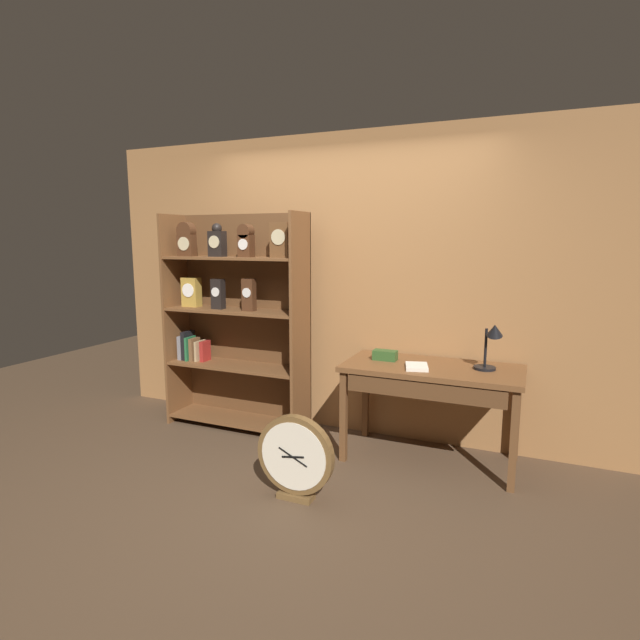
# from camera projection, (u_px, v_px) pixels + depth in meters

# --- Properties ---
(ground_plane) EXTENTS (10.00, 10.00, 0.00)m
(ground_plane) POSITION_uv_depth(u_px,v_px,m) (275.00, 498.00, 3.33)
(ground_plane) COLOR #4C3826
(back_wood_panel) EXTENTS (4.80, 0.05, 2.60)m
(back_wood_panel) POSITION_uv_depth(u_px,v_px,m) (348.00, 286.00, 4.36)
(back_wood_panel) COLOR #9E6B3D
(back_wood_panel) RESTS_ON ground
(bookshelf) EXTENTS (1.32, 0.37, 1.93)m
(bookshelf) POSITION_uv_depth(u_px,v_px,m) (233.00, 317.00, 4.47)
(bookshelf) COLOR brown
(bookshelf) RESTS_ON ground
(workbench) EXTENTS (1.32, 0.65, 0.76)m
(workbench) POSITION_uv_depth(u_px,v_px,m) (431.00, 378.00, 3.77)
(workbench) COLOR brown
(workbench) RESTS_ON ground
(desk_lamp) EXTENTS (0.20, 0.20, 0.37)m
(desk_lamp) POSITION_uv_depth(u_px,v_px,m) (491.00, 343.00, 3.60)
(desk_lamp) COLOR black
(desk_lamp) RESTS_ON workbench
(toolbox_small) EXTENTS (0.19, 0.10, 0.08)m
(toolbox_small) POSITION_uv_depth(u_px,v_px,m) (385.00, 355.00, 3.96)
(toolbox_small) COLOR #2D5123
(toolbox_small) RESTS_ON workbench
(open_repair_manual) EXTENTS (0.21, 0.25, 0.02)m
(open_repair_manual) POSITION_uv_depth(u_px,v_px,m) (417.00, 367.00, 3.71)
(open_repair_manual) COLOR silver
(open_repair_manual) RESTS_ON workbench
(round_clock_large) EXTENTS (0.54, 0.11, 0.58)m
(round_clock_large) POSITION_uv_depth(u_px,v_px,m) (295.00, 457.00, 3.27)
(round_clock_large) COLOR brown
(round_clock_large) RESTS_ON ground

